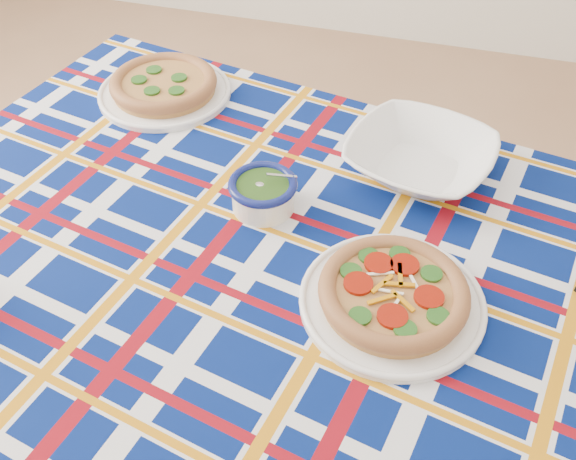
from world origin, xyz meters
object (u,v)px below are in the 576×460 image
(dining_table, at_px, (307,298))
(main_focaccia_plate, at_px, (393,293))
(pesto_bowl, at_px, (263,191))
(serving_bowl, at_px, (420,158))

(dining_table, bearing_deg, main_focaccia_plate, -3.13)
(pesto_bowl, relative_size, serving_bowl, 0.46)
(dining_table, relative_size, serving_bowl, 6.40)
(dining_table, height_order, main_focaccia_plate, main_focaccia_plate)
(main_focaccia_plate, xyz_separation_m, pesto_bowl, (-0.26, 0.16, 0.01))
(main_focaccia_plate, bearing_deg, dining_table, 165.55)
(serving_bowl, bearing_deg, dining_table, -114.32)
(pesto_bowl, bearing_deg, serving_bowl, 35.34)
(dining_table, distance_m, serving_bowl, 0.35)
(serving_bowl, bearing_deg, main_focaccia_plate, -88.78)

